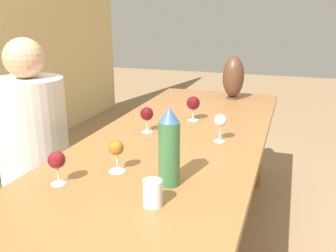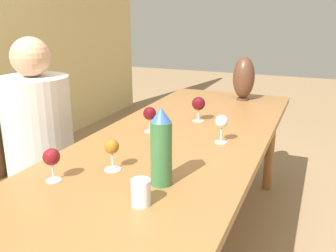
{
  "view_description": "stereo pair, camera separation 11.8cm",
  "coord_description": "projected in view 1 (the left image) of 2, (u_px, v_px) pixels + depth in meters",
  "views": [
    {
      "loc": [
        -1.38,
        -0.54,
        1.35
      ],
      "look_at": [
        0.22,
        0.0,
        0.83
      ],
      "focal_mm": 40.0,
      "sensor_mm": 36.0,
      "label": 1
    },
    {
      "loc": [
        -1.34,
        -0.65,
        1.35
      ],
      "look_at": [
        0.22,
        0.0,
        0.83
      ],
      "focal_mm": 40.0,
      "sensor_mm": 36.0,
      "label": 2
    }
  ],
  "objects": [
    {
      "name": "wine_glass_1",
      "position": [
        116.0,
        149.0,
        1.49
      ],
      "size": [
        0.07,
        0.07,
        0.13
      ],
      "color": "silver",
      "rests_on": "dining_table"
    },
    {
      "name": "wine_glass_4",
      "position": [
        193.0,
        104.0,
        2.18
      ],
      "size": [
        0.08,
        0.08,
        0.14
      ],
      "color": "silver",
      "rests_on": "dining_table"
    },
    {
      "name": "water_bottle",
      "position": [
        169.0,
        148.0,
        1.36
      ],
      "size": [
        0.08,
        0.08,
        0.3
      ],
      "color": "#336638",
      "rests_on": "dining_table"
    },
    {
      "name": "chair_far",
      "position": [
        24.0,
        166.0,
        2.07
      ],
      "size": [
        0.44,
        0.44,
        1.01
      ],
      "color": "brown",
      "rests_on": "ground_plane"
    },
    {
      "name": "wine_glass_0",
      "position": [
        147.0,
        114.0,
        1.97
      ],
      "size": [
        0.07,
        0.07,
        0.14
      ],
      "color": "silver",
      "rests_on": "dining_table"
    },
    {
      "name": "dining_table",
      "position": [
        152.0,
        175.0,
        1.62
      ],
      "size": [
        3.09,
        0.87,
        0.73
      ],
      "color": "#936033",
      "rests_on": "ground_plane"
    },
    {
      "name": "wine_glass_5",
      "position": [
        220.0,
        121.0,
        1.83
      ],
      "size": [
        0.06,
        0.06,
        0.14
      ],
      "color": "silver",
      "rests_on": "dining_table"
    },
    {
      "name": "vase",
      "position": [
        233.0,
        77.0,
        2.71
      ],
      "size": [
        0.15,
        0.15,
        0.31
      ],
      "color": "#4C2D1E",
      "rests_on": "dining_table"
    },
    {
      "name": "wine_glass_2",
      "position": [
        57.0,
        161.0,
        1.37
      ],
      "size": [
        0.07,
        0.07,
        0.13
      ],
      "color": "silver",
      "rests_on": "dining_table"
    },
    {
      "name": "water_tumbler",
      "position": [
        153.0,
        193.0,
        1.24
      ],
      "size": [
        0.07,
        0.07,
        0.09
      ],
      "color": "silver",
      "rests_on": "dining_table"
    },
    {
      "name": "person_far",
      "position": [
        36.0,
        147.0,
        2.01
      ],
      "size": [
        0.37,
        0.37,
        1.22
      ],
      "color": "#2D2D38",
      "rests_on": "ground_plane"
    }
  ]
}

